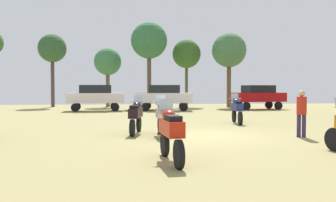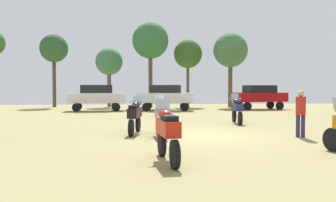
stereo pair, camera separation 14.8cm
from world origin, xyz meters
name	(u,v)px [view 2 (the right image)]	position (x,y,z in m)	size (l,w,h in m)	color
ground_plane	(201,136)	(0.00, 0.00, 0.01)	(44.00, 52.00, 0.02)	#948A55
motorcycle_2	(167,131)	(-1.66, -4.44, 0.74)	(0.62, 2.12, 1.47)	black
motorcycle_3	(237,109)	(2.64, 4.29, 0.74)	(0.62, 2.17, 1.47)	black
motorcycle_7	(135,115)	(-2.40, 0.75, 0.74)	(0.69, 2.11, 1.46)	black
motorcycle_11	(161,116)	(-1.46, 0.03, 0.75)	(0.62, 2.18, 1.49)	black
car_1	(259,95)	(7.96, 15.65, 1.19)	(4.54, 2.49, 2.00)	black
car_2	(97,96)	(-5.29, 14.86, 1.19)	(4.43, 2.14, 2.00)	black
car_3	(166,96)	(0.04, 14.69, 1.19)	(4.48, 2.28, 2.00)	black
person_1	(301,110)	(3.41, -0.79, 0.98)	(0.46, 0.46, 1.66)	#32254C
tree_1	(188,54)	(2.80, 21.09, 5.05)	(2.74, 2.74, 6.45)	brown
tree_2	(54,49)	(-9.85, 21.27, 5.42)	(2.61, 2.61, 6.79)	#4E3836
tree_3	(230,51)	(6.56, 19.50, 5.26)	(3.19, 3.19, 6.90)	brown
tree_4	(109,62)	(-4.75, 21.11, 4.23)	(2.57, 2.57, 5.56)	brown
tree_6	(150,41)	(-0.88, 19.92, 6.11)	(3.35, 3.35, 7.83)	brown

